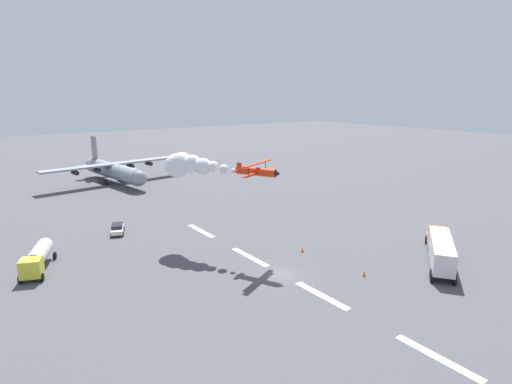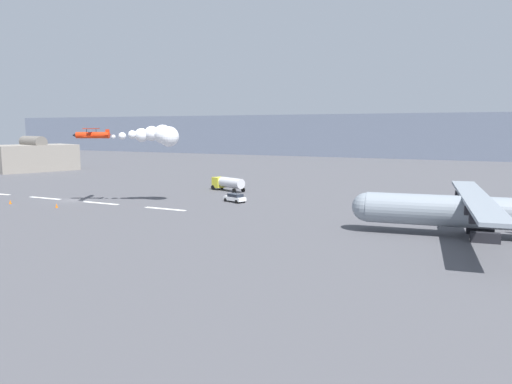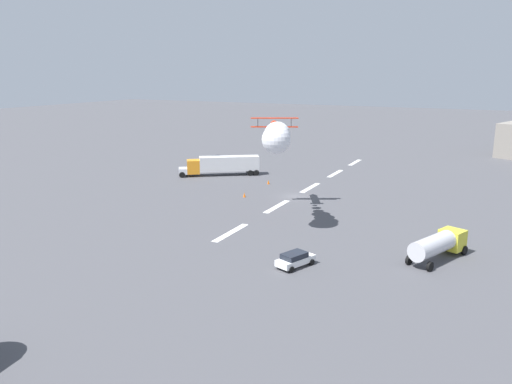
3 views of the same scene
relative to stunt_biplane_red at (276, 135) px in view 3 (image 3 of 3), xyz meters
name	(u,v)px [view 3 (image 3 of 3)]	position (x,y,z in m)	size (l,w,h in m)	color
ground_plane	(295,196)	(-16.15, -3.95, -12.00)	(440.00, 440.00, 0.00)	#4C4C51
runway_stripe_0	(355,162)	(-51.22, -3.95, -12.00)	(8.00, 0.90, 0.01)	white
runway_stripe_1	(335,174)	(-37.19, -3.95, -12.00)	(8.00, 0.90, 0.01)	white
runway_stripe_2	(310,188)	(-23.17, -3.95, -12.00)	(8.00, 0.90, 0.01)	white
runway_stripe_3	(277,207)	(-9.14, -3.95, -12.00)	(8.00, 0.90, 0.01)	white
runway_stripe_4	(231,233)	(4.89, -3.95, -12.00)	(8.00, 0.90, 0.01)	white
stunt_biplane_red	(276,135)	(0.00, 0.00, 0.00)	(17.05, 10.81, 3.80)	red
semi_truck_orange	(222,164)	(-25.64, -23.20, -9.86)	(11.18, 14.27, 3.70)	silver
fuel_tanker_truck	(438,244)	(2.94, 20.50, -10.27)	(8.78, 5.58, 2.90)	yellow
followme_car_yellow	(218,159)	(-37.52, -31.35, -11.19)	(3.38, 4.46, 1.52)	yellow
airport_staff_sedan	(295,259)	(11.68, 7.57, -11.19)	(4.72, 3.25, 1.52)	white
traffic_cone_near	(268,182)	(-22.62, -11.74, -11.63)	(0.44, 0.44, 0.75)	orange
traffic_cone_far	(244,195)	(-12.09, -11.04, -11.63)	(0.44, 0.44, 0.75)	orange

